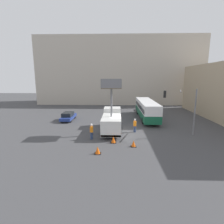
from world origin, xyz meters
TOP-DOWN VIEW (x-y plane):
  - ground_plane at (0.00, 0.00)m, footprint 120.00×120.00m
  - building_backdrop_far at (0.00, 28.85)m, footprint 44.00×10.00m
  - utility_truck at (-1.20, 0.87)m, footprint 2.44×7.20m
  - city_bus at (4.66, 8.54)m, footprint 2.54×12.15m
  - traffic_light_pole at (7.80, 0.09)m, footprint 3.79×3.54m
  - road_worker_near_truck at (-3.47, -2.34)m, footprint 0.38×0.38m
  - road_worker_directing at (1.86, 0.55)m, footprint 0.38×0.38m
  - traffic_cone_near_truck at (1.25, -4.47)m, footprint 0.58×0.58m
  - traffic_cone_mid_road at (-0.89, -3.43)m, footprint 0.63×0.63m
  - traffic_cone_far_side at (-2.31, -6.33)m, footprint 0.62×0.62m
  - parked_car_curbside at (-8.80, 6.84)m, footprint 1.74×4.59m

SIDE VIEW (x-z plane):
  - ground_plane at x=0.00m, z-range 0.00..0.00m
  - traffic_cone_near_truck at x=1.25m, z-range -0.02..0.64m
  - traffic_cone_far_side at x=-2.31m, z-range -0.02..0.69m
  - traffic_cone_mid_road at x=-0.89m, z-range -0.02..0.69m
  - parked_car_curbside at x=-8.80m, z-range 0.01..1.40m
  - road_worker_directing at x=1.86m, z-range 0.00..1.83m
  - road_worker_near_truck at x=-3.47m, z-range 0.00..1.87m
  - utility_truck at x=-1.20m, z-range -1.89..5.07m
  - city_bus at x=4.66m, z-range 0.29..3.42m
  - traffic_light_pole at x=7.80m, z-range 1.06..6.84m
  - building_backdrop_far at x=0.00m, z-range 0.00..17.76m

